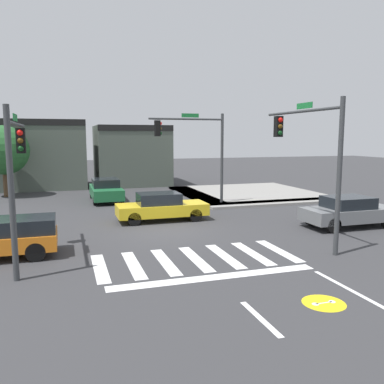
{
  "coord_description": "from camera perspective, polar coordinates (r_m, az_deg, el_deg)",
  "views": [
    {
      "loc": [
        -4.36,
        -17.71,
        4.35
      ],
      "look_at": [
        1.45,
        0.48,
        1.71
      ],
      "focal_mm": 37.42,
      "sensor_mm": 36.0,
      "label": 1
    }
  ],
  "objects": [
    {
      "name": "bike_detector_marking",
      "position": [
        11.48,
        18.26,
        -14.79
      ],
      "size": [
        1.14,
        1.14,
        0.01
      ],
      "color": "yellow",
      "rests_on": "ground_plane"
    },
    {
      "name": "roadside_tree",
      "position": [
        32.0,
        -25.26,
        5.39
      ],
      "size": [
        3.56,
        3.56,
        5.18
      ],
      "color": "#4C3823",
      "rests_on": "ground_plane"
    },
    {
      "name": "storefront_row",
      "position": [
        36.87,
        -14.69,
        5.19
      ],
      "size": [
        14.72,
        6.92,
        5.75
      ],
      "color": "#4C564C",
      "rests_on": "ground_plane"
    },
    {
      "name": "traffic_signal_northeast",
      "position": [
        25.02,
        0.42,
        7.15
      ],
      "size": [
        4.81,
        0.32,
        5.8
      ],
      "rotation": [
        0.0,
        0.0,
        3.14
      ],
      "color": "#383A3D",
      "rests_on": "ground_plane"
    },
    {
      "name": "lane_markings",
      "position": [
        9.42,
        22.18,
        -20.21
      ],
      "size": [
        6.8,
        18.75,
        0.01
      ],
      "color": "white",
      "rests_on": "ground_plane"
    },
    {
      "name": "crosswalk_near",
      "position": [
        14.57,
        0.53,
        -9.48
      ],
      "size": [
        7.17,
        3.1,
        0.01
      ],
      "color": "silver",
      "rests_on": "ground_plane"
    },
    {
      "name": "car_gray",
      "position": [
        20.87,
        21.47,
        -2.58
      ],
      "size": [
        4.58,
        1.95,
        1.49
      ],
      "rotation": [
        0.0,
        0.0,
        3.14
      ],
      "color": "slate",
      "rests_on": "ground_plane"
    },
    {
      "name": "car_yellow",
      "position": [
        20.91,
        -4.42,
        -2.11
      ],
      "size": [
        4.67,
        1.78,
        1.46
      ],
      "color": "gold",
      "rests_on": "ground_plane"
    },
    {
      "name": "car_green",
      "position": [
        27.93,
        -12.17,
        0.3
      ],
      "size": [
        1.94,
        4.62,
        1.51
      ],
      "rotation": [
        0.0,
        0.0,
        -1.57
      ],
      "color": "#1E6638",
      "rests_on": "ground_plane"
    },
    {
      "name": "car_orange",
      "position": [
        16.07,
        -25.68,
        -5.93
      ],
      "size": [
        4.51,
        1.91,
        1.43
      ],
      "rotation": [
        0.0,
        0.0,
        3.14
      ],
      "color": "orange",
      "rests_on": "ground_plane"
    },
    {
      "name": "ground_plane",
      "position": [
        18.75,
        -3.8,
        -5.56
      ],
      "size": [
        120.0,
        120.0,
        0.0
      ],
      "primitive_type": "plane",
      "color": "#353538"
    },
    {
      "name": "curb_corner_northeast",
      "position": [
        30.32,
        7.56,
        -0.3
      ],
      "size": [
        10.0,
        10.6,
        0.15
      ],
      "color": "gray",
      "rests_on": "ground_plane"
    },
    {
      "name": "traffic_signal_southwest",
      "position": [
        14.64,
        -23.79,
        4.36
      ],
      "size": [
        0.32,
        4.99,
        5.29
      ],
      "rotation": [
        0.0,
        0.0,
        1.57
      ],
      "color": "#383A3D",
      "rests_on": "ground_plane"
    },
    {
      "name": "traffic_signal_southeast",
      "position": [
        16.94,
        16.31,
        6.51
      ],
      "size": [
        0.32,
        5.4,
        5.77
      ],
      "rotation": [
        0.0,
        0.0,
        1.57
      ],
      "color": "#383A3D",
      "rests_on": "ground_plane"
    }
  ]
}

